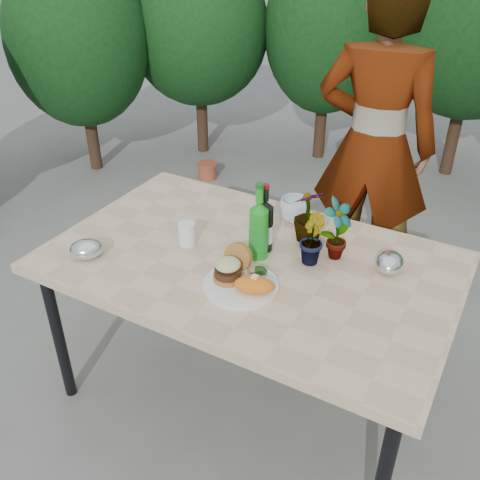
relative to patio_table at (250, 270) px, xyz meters
The scene contains 18 objects.
ground 0.69m from the patio_table, ahead, with size 80.00×80.00×0.00m, color slate.
patio_table is the anchor object (origin of this frame).
shrub_hedge 1.83m from the patio_table, 84.84° to the left, with size 6.77×5.08×2.15m.
dinner_plate 0.20m from the patio_table, 71.40° to the right, with size 0.28×0.28×0.01m, color white.
burger_stack 0.20m from the patio_table, 87.79° to the right, with size 0.11×0.16×0.11m.
sweet_potato 0.26m from the patio_table, 57.40° to the right, with size 0.15×0.08×0.06m, color orange.
grilled_veg 0.15m from the patio_table, 48.65° to the right, with size 0.08×0.05×0.03m.
wine_bottle 0.19m from the patio_table, 79.39° to the left, with size 0.07×0.07×0.29m.
sparkling_water 0.18m from the patio_table, 55.83° to the left, with size 0.08×0.08×0.32m.
plastic_cup 0.30m from the patio_table, behind, with size 0.07×0.07×0.10m, color white.
seedling_left 0.38m from the patio_table, 30.61° to the left, with size 0.14×0.09×0.26m, color #23551D.
seedling_mid 0.29m from the patio_table, 25.65° to the left, with size 0.11×0.09×0.21m, color #27521C.
seedling_right 0.33m from the patio_table, 60.07° to the left, with size 0.13×0.13×0.23m, color #225D20.
blue_bowl 0.39m from the patio_table, 85.89° to the left, with size 0.14×0.14×0.11m, color silver.
foil_packet_left 0.66m from the patio_table, 151.24° to the right, with size 0.13×0.11×0.08m, color silver.
foil_packet_right 0.55m from the patio_table, 20.21° to the left, with size 0.13×0.11×0.08m, color silver.
person 1.11m from the patio_table, 82.03° to the left, with size 0.64×0.42×1.75m, color #8E6547.
terracotta_pot 2.45m from the patio_table, 127.06° to the left, with size 0.17×0.17×0.14m.
Camera 1 is at (0.84, -1.56, 1.93)m, focal length 40.00 mm.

